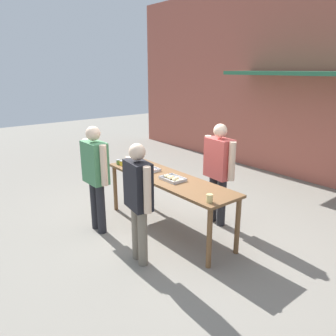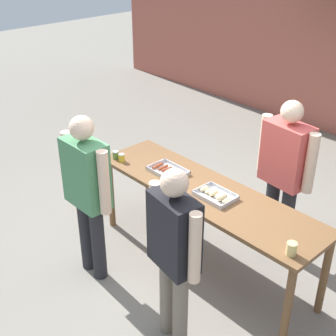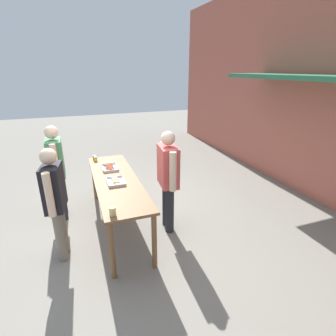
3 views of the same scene
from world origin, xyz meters
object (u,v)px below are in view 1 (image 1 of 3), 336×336
at_px(food_tray_buns, 173,178).
at_px(condiment_jar_mustard, 118,162).
at_px(condiment_jar_ketchup, 121,163).
at_px(beer_cup, 210,198).
at_px(person_customer_holding_hotdog, 96,171).
at_px(food_tray_sausages, 148,169).
at_px(person_customer_with_cup, 138,194).
at_px(person_server_behind_table, 219,166).

xyz_separation_m(food_tray_buns, condiment_jar_mustard, (-1.26, -0.20, 0.02)).
relative_size(condiment_jar_ketchup, beer_cup, 0.80).
bearing_deg(condiment_jar_mustard, person_customer_holding_hotdog, -55.59).
height_order(food_tray_sausages, person_customer_holding_hotdog, person_customer_holding_hotdog).
bearing_deg(person_customer_with_cup, food_tray_buns, -59.58).
xyz_separation_m(beer_cup, person_server_behind_table, (-0.76, 0.99, 0.06)).
xyz_separation_m(food_tray_sausages, person_server_behind_table, (0.85, 0.80, 0.10)).
bearing_deg(person_server_behind_table, food_tray_sausages, -131.02).
bearing_deg(food_tray_buns, beer_cup, -11.56).
distance_m(condiment_jar_mustard, condiment_jar_ketchup, 0.09).
bearing_deg(condiment_jar_mustard, food_tray_buns, 9.20).
height_order(food_tray_buns, condiment_jar_ketchup, condiment_jar_ketchup).
bearing_deg(food_tray_buns, person_server_behind_table, 76.27).
height_order(food_tray_buns, person_customer_holding_hotdog, person_customer_holding_hotdog).
xyz_separation_m(condiment_jar_mustard, person_server_behind_table, (1.45, 1.00, 0.07)).
bearing_deg(condiment_jar_mustard, beer_cup, 0.21).
distance_m(condiment_jar_mustard, person_customer_holding_hotdog, 0.81).
bearing_deg(person_server_behind_table, food_tray_buns, -98.00).
relative_size(food_tray_sausages, person_server_behind_table, 0.23).
height_order(condiment_jar_ketchup, beer_cup, beer_cup).
distance_m(food_tray_sausages, food_tray_buns, 0.65).
relative_size(food_tray_buns, person_customer_holding_hotdog, 0.22).
relative_size(person_customer_holding_hotdog, person_customer_with_cup, 1.04).
height_order(food_tray_sausages, condiment_jar_mustard, condiment_jar_mustard).
distance_m(food_tray_sausages, condiment_jar_ketchup, 0.55).
relative_size(food_tray_sausages, person_customer_with_cup, 0.24).
relative_size(person_server_behind_table, person_customer_with_cup, 1.03).
height_order(beer_cup, person_customer_holding_hotdog, person_customer_holding_hotdog).
bearing_deg(food_tray_sausages, person_customer_with_cup, -40.61).
bearing_deg(person_customer_with_cup, beer_cup, -124.04).
bearing_deg(condiment_jar_ketchup, condiment_jar_mustard, -174.84).
height_order(condiment_jar_mustard, person_customer_with_cup, person_customer_with_cup).
relative_size(food_tray_buns, person_customer_with_cup, 0.23).
bearing_deg(person_customer_holding_hotdog, beer_cup, -159.78).
bearing_deg(person_customer_with_cup, food_tray_sausages, -32.24).
xyz_separation_m(food_tray_buns, person_customer_holding_hotdog, (-0.80, -0.87, 0.10)).
distance_m(condiment_jar_mustard, person_server_behind_table, 1.76).
distance_m(food_tray_buns, condiment_jar_mustard, 1.27).
xyz_separation_m(condiment_jar_ketchup, person_server_behind_table, (1.36, 0.99, 0.07)).
distance_m(food_tray_buns, condiment_jar_ketchup, 1.18).
relative_size(beer_cup, person_customer_with_cup, 0.07).
bearing_deg(food_tray_sausages, condiment_jar_ketchup, -159.14).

